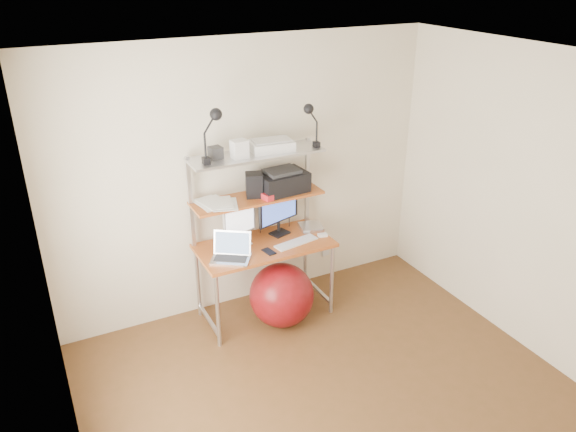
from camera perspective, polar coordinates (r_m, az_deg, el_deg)
name	(u,v)px	position (r m, az deg, el deg)	size (l,w,h in m)	color
room	(356,267)	(3.67, 6.91, -5.15)	(3.60, 3.60, 3.60)	brown
computer_desk	(261,219)	(4.97, -2.76, -0.35)	(1.20, 0.60, 1.57)	#B45C23
wall_outlet	(326,250)	(5.84, 3.85, -3.50)	(0.08, 0.01, 0.12)	silver
monitor_silver	(240,223)	(4.93, -4.92, -0.74)	(0.34, 0.18, 0.40)	silver
monitor_black	(279,210)	(5.11, -0.96, 0.56)	(0.45, 0.19, 0.46)	black
laptop	(232,253)	(4.79, -5.75, -3.72)	(0.41, 0.39, 0.28)	silver
keyboard	(296,242)	(5.02, 0.84, -2.70)	(0.41, 0.12, 0.01)	silver
mouse	(323,235)	(5.15, 3.54, -1.95)	(0.09, 0.05, 0.02)	silver
mac_mini	(311,227)	(5.28, 2.34, -1.12)	(0.21, 0.21, 0.04)	silver
phone	(269,252)	(4.88, -1.96, -3.64)	(0.07, 0.13, 0.01)	black
printer	(282,181)	(5.02, -0.62, 3.56)	(0.46, 0.33, 0.21)	black
nas_cube	(254,185)	(4.92, -3.46, 3.17)	(0.14, 0.14, 0.21)	black
red_box	(272,195)	(4.91, -1.61, 2.17)	(0.19, 0.13, 0.05)	red
scanner	(271,145)	(4.86, -1.71, 7.22)	(0.39, 0.27, 0.10)	silver
box_white	(239,149)	(4.68, -4.96, 6.80)	(0.13, 0.11, 0.15)	silver
box_grey	(216,153)	(4.69, -7.37, 6.39)	(0.10, 0.10, 0.10)	#2C2C2E
clip_lamp_left	(214,124)	(4.51, -7.55, 9.30)	(0.18, 0.10, 0.45)	black
clip_lamp_right	(310,116)	(4.85, 2.28, 10.12)	(0.16, 0.09, 0.40)	black
exercise_ball	(282,295)	(5.12, -0.65, -8.03)	(0.59, 0.59, 0.59)	maroon
paper_stack	(216,203)	(4.81, -7.33, 1.29)	(0.38, 0.41, 0.02)	white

